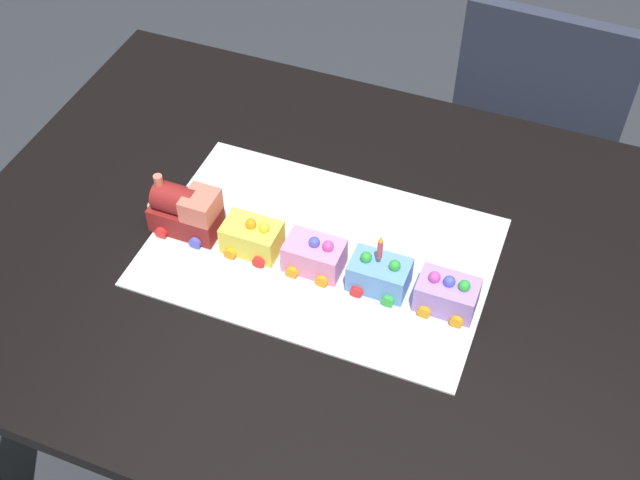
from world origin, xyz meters
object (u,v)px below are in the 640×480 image
object	(u,v)px
cake_locomotive	(185,211)
chair	(537,125)
birthday_candle	(380,247)
dining_table	(340,296)
cake_car_gondola_lemon	(252,237)
cake_car_tanker_bubblegum	(315,255)
cake_car_hopper_sky_blue	(379,274)
cake_car_flatbed_lavender	(447,294)

from	to	relation	value
cake_locomotive	chair	bearing A→B (deg)	59.16
birthday_candle	cake_locomotive	bearing A→B (deg)	180.00
dining_table	cake_locomotive	size ratio (longest dim) A/B	10.00
cake_locomotive	cake_car_gondola_lemon	xyz separation A→B (m)	(0.13, -0.00, -0.02)
cake_car_tanker_bubblegum	cake_car_hopper_sky_blue	size ratio (longest dim) A/B	1.00
cake_locomotive	cake_car_tanker_bubblegum	distance (m)	0.25
cake_locomotive	cake_car_hopper_sky_blue	distance (m)	0.37
chair	cake_car_tanker_bubblegum	xyz separation A→B (m)	(-0.27, -0.87, 0.30)
cake_car_gondola_lemon	cake_car_hopper_sky_blue	bearing A→B (deg)	0.00
chair	cake_locomotive	world-z (taller)	same
birthday_candle	cake_car_flatbed_lavender	bearing A→B (deg)	-0.00
dining_table	chair	bearing A→B (deg)	74.19
chair	cake_car_hopper_sky_blue	world-z (taller)	chair
cake_car_tanker_bubblegum	dining_table	bearing A→B (deg)	45.64
cake_car_tanker_bubblegum	cake_car_flatbed_lavender	xyz separation A→B (m)	(0.24, 0.00, 0.00)
cake_car_tanker_bubblegum	cake_car_hopper_sky_blue	world-z (taller)	same
cake_car_hopper_sky_blue	chair	bearing A→B (deg)	79.94
dining_table	cake_locomotive	world-z (taller)	cake_locomotive
dining_table	cake_car_flatbed_lavender	xyz separation A→B (m)	(0.20, -0.04, 0.14)
birthday_candle	cake_car_tanker_bubblegum	bearing A→B (deg)	-180.00
cake_car_gondola_lemon	cake_car_tanker_bubblegum	distance (m)	0.12
cake_car_flatbed_lavender	birthday_candle	world-z (taller)	birthday_candle
cake_car_hopper_sky_blue	birthday_candle	xyz separation A→B (m)	(-0.00, 0.00, 0.07)
dining_table	birthday_candle	distance (m)	0.23
dining_table	birthday_candle	size ratio (longest dim) A/B	27.58
cake_car_tanker_bubblegum	birthday_candle	size ratio (longest dim) A/B	1.97
cake_locomotive	cake_car_flatbed_lavender	world-z (taller)	cake_locomotive
chair	birthday_candle	distance (m)	0.96
cake_car_hopper_sky_blue	cake_car_flatbed_lavender	size ratio (longest dim) A/B	1.00
cake_car_hopper_sky_blue	birthday_candle	distance (m)	0.07
cake_car_tanker_bubblegum	birthday_candle	distance (m)	0.13
chair	cake_car_tanker_bubblegum	distance (m)	0.96
dining_table	cake_car_tanker_bubblegum	size ratio (longest dim) A/B	14.00
cake_car_tanker_bubblegum	cake_car_hopper_sky_blue	bearing A→B (deg)	0.00
dining_table	cake_car_tanker_bubblegum	distance (m)	0.15
chair	cake_car_flatbed_lavender	world-z (taller)	chair
chair	dining_table	bearing A→B (deg)	76.78
cake_car_hopper_sky_blue	cake_car_flatbed_lavender	distance (m)	0.12
chair	cake_car_tanker_bubblegum	bearing A→B (deg)	75.24
cake_car_gondola_lemon	cake_car_tanker_bubblegum	world-z (taller)	same
birthday_candle	cake_car_hopper_sky_blue	bearing A→B (deg)	-0.00
cake_car_gondola_lemon	dining_table	bearing A→B (deg)	13.43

